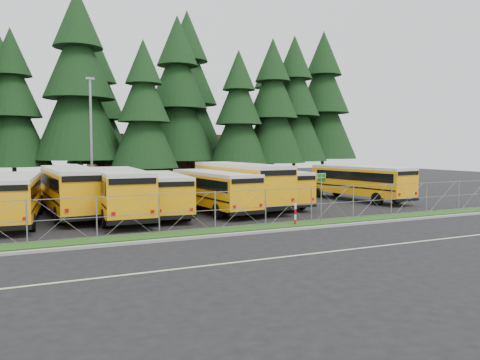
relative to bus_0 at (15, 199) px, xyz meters
name	(u,v)px	position (x,y,z in m)	size (l,w,h in m)	color
ground	(273,221)	(13.57, -5.27, -1.37)	(120.00, 120.00, 0.00)	black
curb	(302,228)	(13.57, -8.37, -1.31)	(50.00, 0.25, 0.12)	gray
grass_verge	(288,225)	(13.57, -6.97, -1.34)	(50.00, 1.40, 0.06)	#1A4915
road_lane_line	(364,248)	(13.57, -13.27, -1.36)	(50.00, 0.12, 0.01)	beige
chainlink_fence	(281,206)	(13.57, -6.27, -0.37)	(44.00, 0.10, 2.00)	gray
brick_building	(173,156)	(19.57, 34.73, 1.63)	(22.00, 10.00, 6.00)	brown
bus_0	(15,199)	(0.00, 0.00, 0.00)	(2.47, 10.45, 2.74)	#FFA908
bus_1	(71,192)	(3.13, 1.88, 0.15)	(2.73, 11.57, 3.03)	#FFA908
bus_2	(118,194)	(5.65, -0.40, 0.11)	(2.67, 11.30, 2.96)	#FFA908
bus_3	(162,194)	(8.41, -0.10, -0.05)	(2.37, 10.03, 2.63)	#FFA908
bus_4	(212,192)	(11.78, -0.13, -0.02)	(2.43, 10.29, 2.70)	#FFA908
bus_5	(237,186)	(14.18, 1.03, 0.20)	(2.83, 12.01, 3.15)	#FFA908
bus_6	(270,188)	(17.00, 1.36, -0.05)	(2.37, 10.04, 2.63)	#FFA908
bus_east	(357,183)	(24.86, 1.16, 0.02)	(2.51, 10.64, 2.79)	#FFA908
street_sign	(321,187)	(15.86, -6.81, 0.66)	(0.79, 0.53, 2.81)	gray
striped_bollard	(295,214)	(14.02, -7.02, -0.77)	(0.11, 0.11, 1.20)	#B20C0C
light_standard	(91,133)	(5.79, 12.46, 4.13)	(0.70, 0.35, 10.14)	gray
conifer_2	(12,109)	(-0.34, 23.33, 6.71)	(7.31, 7.31, 16.16)	black
conifer_3	(79,89)	(5.91, 22.01, 8.86)	(9.25, 9.25, 20.46)	black
conifer_4	(144,115)	(11.70, 18.24, 6.19)	(6.83, 6.83, 15.11)	black
conifer_5	(178,101)	(16.68, 22.79, 8.21)	(8.66, 8.66, 19.15)	black
conifer_6	(239,118)	(22.55, 18.96, 6.20)	(6.84, 6.84, 15.13)	black
conifer_7	(273,111)	(27.16, 19.47, 7.10)	(7.66, 7.66, 16.94)	black
conifer_8	(294,109)	(30.81, 20.63, 7.56)	(8.08, 8.08, 17.86)	black
conifer_9	(323,106)	(36.13, 22.17, 8.27)	(8.72, 8.72, 19.29)	black
conifer_11	(99,113)	(8.68, 27.46, 6.93)	(7.50, 7.50, 16.60)	black
conifer_12	(187,97)	(19.34, 27.30, 9.22)	(9.58, 9.58, 21.19)	black
conifer_13	(270,115)	(30.50, 26.28, 7.24)	(7.79, 7.79, 17.23)	black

